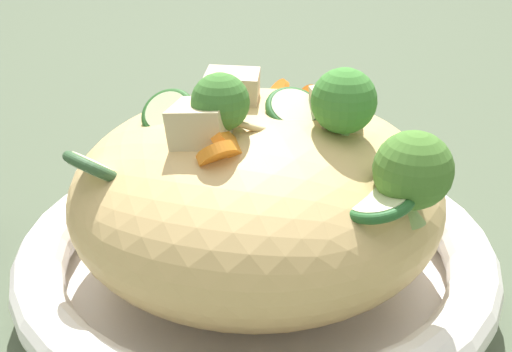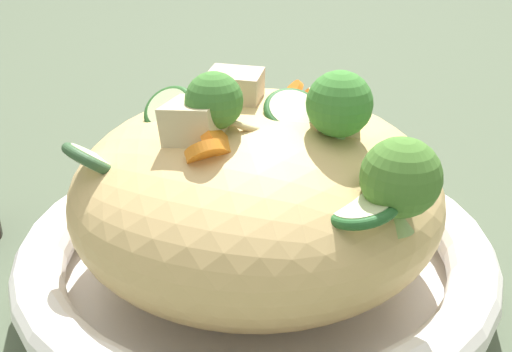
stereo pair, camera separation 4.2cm
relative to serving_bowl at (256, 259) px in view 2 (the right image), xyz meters
name	(u,v)px [view 2 (the right image)]	position (x,y,z in m)	size (l,w,h in m)	color
ground_plane	(256,290)	(0.00, 0.00, -0.03)	(3.00, 3.00, 0.00)	#48533E
serving_bowl	(256,259)	(0.00, 0.00, 0.00)	(0.33, 0.33, 0.05)	white
noodle_heap	(256,192)	(0.00, 0.00, 0.05)	(0.25, 0.25, 0.14)	tan
broccoli_florets	(336,137)	(0.05, -0.05, 0.12)	(0.16, 0.10, 0.08)	#99C277
carrot_coins	(255,122)	(0.00, 0.00, 0.11)	(0.09, 0.19, 0.04)	orange
zucchini_slices	(216,149)	(-0.02, -0.04, 0.10)	(0.21, 0.13, 0.05)	beige
chicken_chunks	(248,108)	(0.00, -0.01, 0.12)	(0.12, 0.09, 0.03)	#CAB88D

